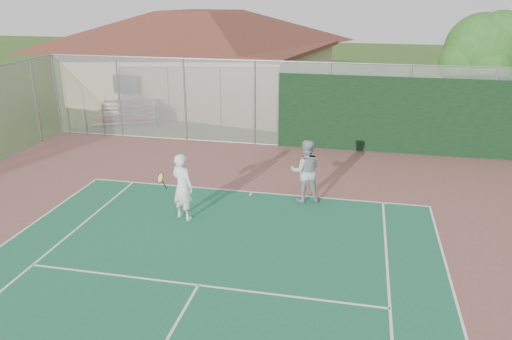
{
  "coord_description": "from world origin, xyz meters",
  "views": [
    {
      "loc": [
        3.22,
        -2.6,
        6.19
      ],
      "look_at": [
        0.38,
        10.74,
        1.21
      ],
      "focal_mm": 35.0,
      "sensor_mm": 36.0,
      "label": 1
    }
  ],
  "objects_px": {
    "bleachers": "(128,112)",
    "player_grey_back": "(306,171)",
    "clubhouse": "(201,48)",
    "tree": "(484,53)",
    "player_white_front": "(182,187)"
  },
  "relations": [
    {
      "from": "bleachers",
      "to": "player_grey_back",
      "type": "bearing_deg",
      "value": -62.38
    },
    {
      "from": "clubhouse",
      "to": "tree",
      "type": "relative_size",
      "value": 2.9
    },
    {
      "from": "player_grey_back",
      "to": "tree",
      "type": "bearing_deg",
      "value": -136.6
    },
    {
      "from": "clubhouse",
      "to": "player_grey_back",
      "type": "relative_size",
      "value": 7.98
    },
    {
      "from": "clubhouse",
      "to": "player_white_front",
      "type": "relative_size",
      "value": 8.08
    },
    {
      "from": "bleachers",
      "to": "player_white_front",
      "type": "relative_size",
      "value": 1.73
    },
    {
      "from": "player_white_front",
      "to": "player_grey_back",
      "type": "bearing_deg",
      "value": -125.44
    },
    {
      "from": "clubhouse",
      "to": "player_grey_back",
      "type": "xyz_separation_m",
      "value": [
        7.41,
        -12.97,
        -2.08
      ]
    },
    {
      "from": "tree",
      "to": "player_grey_back",
      "type": "height_order",
      "value": "tree"
    },
    {
      "from": "player_white_front",
      "to": "clubhouse",
      "type": "bearing_deg",
      "value": -50.95
    },
    {
      "from": "clubhouse",
      "to": "player_white_front",
      "type": "height_order",
      "value": "clubhouse"
    },
    {
      "from": "bleachers",
      "to": "player_grey_back",
      "type": "relative_size",
      "value": 1.71
    },
    {
      "from": "bleachers",
      "to": "player_white_front",
      "type": "bearing_deg",
      "value": -80.27
    },
    {
      "from": "clubhouse",
      "to": "player_white_front",
      "type": "distance_m",
      "value": 15.64
    },
    {
      "from": "player_white_front",
      "to": "tree",
      "type": "bearing_deg",
      "value": -106.76
    }
  ]
}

